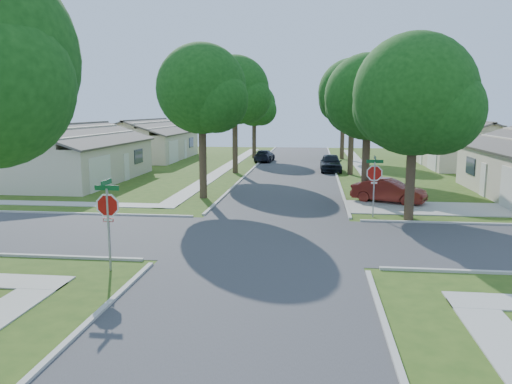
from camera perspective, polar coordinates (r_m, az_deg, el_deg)
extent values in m
plane|color=#2D4C14|center=(20.36, 1.38, -5.31)|extent=(100.00, 100.00, 0.00)
cube|color=#333335|center=(20.36, 1.38, -5.29)|extent=(7.00, 100.00, 0.02)
cube|color=#9E9B91|center=(46.10, 12.02, 2.76)|extent=(1.20, 40.00, 0.04)
cube|color=#9E9B91|center=(46.58, -3.12, 3.01)|extent=(1.20, 40.00, 0.04)
cube|color=#9E9B91|center=(27.88, 19.20, -1.77)|extent=(8.80, 3.60, 0.05)
cube|color=gray|center=(16.72, -16.47, -4.19)|extent=(0.06, 0.06, 2.70)
cylinder|color=white|center=(16.55, -16.60, -1.50)|extent=(1.05, 0.02, 1.05)
cylinder|color=#A90E0B|center=(16.55, -16.60, -1.50)|extent=(0.90, 0.03, 0.90)
cube|color=#A90E0B|center=(16.65, -16.53, -3.08)|extent=(0.34, 0.03, 0.12)
cube|color=white|center=(16.65, -16.53, -3.08)|extent=(0.30, 0.03, 0.08)
cube|color=#0C5426|center=(16.46, -16.69, 0.45)|extent=(0.80, 0.02, 0.16)
cube|color=#0C5426|center=(16.43, -16.72, 1.07)|extent=(0.02, 0.80, 0.16)
cube|color=gray|center=(24.78, 13.31, 0.27)|extent=(0.06, 0.06, 2.70)
cylinder|color=white|center=(24.67, 13.38, 2.11)|extent=(1.05, 0.02, 1.05)
cylinder|color=#A90E0B|center=(24.67, 13.38, 2.11)|extent=(0.90, 0.03, 0.90)
cube|color=#A90E0B|center=(24.73, 13.34, 1.03)|extent=(0.34, 0.03, 0.12)
cube|color=white|center=(24.73, 13.34, 1.03)|extent=(0.30, 0.03, 0.08)
cube|color=#0C5426|center=(24.61, 13.43, 3.42)|extent=(0.80, 0.02, 0.16)
cube|color=#0C5426|center=(24.59, 13.45, 3.84)|extent=(0.02, 0.80, 0.16)
cylinder|color=#38281C|center=(28.94, 12.41, 2.83)|extent=(0.44, 0.44, 3.95)
sphere|color=#123F0F|center=(28.77, 12.68, 10.58)|extent=(4.80, 4.80, 4.80)
sphere|color=#123F0F|center=(28.38, 14.45, 9.32)|extent=(3.46, 3.46, 3.46)
sphere|color=#123F0F|center=(29.30, 11.11, 9.66)|extent=(3.26, 3.26, 3.26)
cylinder|color=#38281C|center=(40.83, 10.79, 4.97)|extent=(0.44, 0.44, 4.30)
sphere|color=#123F0F|center=(40.74, 10.98, 11.10)|extent=(5.40, 5.40, 5.40)
sphere|color=#123F0F|center=(40.27, 12.36, 10.12)|extent=(3.89, 3.89, 3.89)
sphere|color=#123F0F|center=(41.35, 9.75, 10.36)|extent=(3.67, 3.67, 3.67)
cylinder|color=#38281C|center=(53.78, 9.83, 5.96)|extent=(0.44, 0.44, 4.20)
sphere|color=#123F0F|center=(53.71, 9.95, 10.36)|extent=(5.00, 5.00, 5.00)
sphere|color=#123F0F|center=(53.25, 10.92, 9.67)|extent=(3.60, 3.60, 3.60)
sphere|color=#123F0F|center=(54.29, 9.10, 9.84)|extent=(3.40, 3.40, 3.40)
cylinder|color=#38281C|center=(29.51, -6.09, 3.41)|extent=(0.44, 0.44, 4.25)
sphere|color=#123F0F|center=(29.38, -6.24, 11.67)|extent=(5.20, 5.20, 5.20)
sphere|color=#123F0F|center=(28.66, -4.65, 10.46)|extent=(3.74, 3.74, 3.74)
sphere|color=#123F0F|center=(30.17, -7.41, 10.60)|extent=(3.54, 3.54, 3.54)
cylinder|color=#38281C|center=(41.24, -2.41, 5.27)|extent=(0.44, 0.44, 4.44)
sphere|color=#123F0F|center=(41.17, -2.45, 11.58)|extent=(5.60, 5.60, 5.60)
sphere|color=#123F0F|center=(40.45, -1.18, 10.64)|extent=(4.03, 4.03, 4.03)
sphere|color=#123F0F|center=(41.98, -3.44, 10.77)|extent=(3.81, 3.81, 3.81)
cylinder|color=#38281C|center=(54.11, -0.22, 5.96)|extent=(0.44, 0.44, 3.90)
sphere|color=#123F0F|center=(54.01, -0.22, 9.97)|extent=(4.60, 4.60, 4.60)
sphere|color=#123F0F|center=(53.46, 0.59, 9.36)|extent=(3.31, 3.31, 3.31)
sphere|color=#123F0F|center=(54.67, -0.87, 9.48)|extent=(3.13, 3.13, 3.13)
cylinder|color=#38281C|center=(24.47, 17.20, 0.99)|extent=(0.44, 0.44, 3.54)
sphere|color=#123F0F|center=(24.25, 17.68, 10.59)|extent=(5.60, 5.60, 5.60)
sphere|color=#123F0F|center=(23.89, 20.18, 8.80)|extent=(4.03, 4.03, 4.03)
sphere|color=#123F0F|center=(24.79, 15.38, 9.36)|extent=(3.81, 3.81, 3.81)
cube|color=silver|center=(28.87, 27.23, 0.24)|extent=(0.06, 3.20, 2.20)
cube|color=silver|center=(33.14, 24.50, 1.31)|extent=(0.06, 0.90, 2.00)
cube|color=#1E2633|center=(35.54, 23.30, 2.77)|extent=(0.06, 1.80, 1.10)
cube|color=#BCAE94|center=(50.78, 22.98, 4.38)|extent=(8.00, 13.00, 2.80)
cube|color=#403B37|center=(51.27, 25.29, 6.56)|extent=(4.42, 13.60, 1.56)
cube|color=#403B37|center=(50.15, 20.92, 6.80)|extent=(4.42, 13.60, 1.56)
cube|color=silver|center=(46.03, 19.47, 3.77)|extent=(0.06, 3.20, 2.20)
cube|color=silver|center=(50.47, 18.34, 4.16)|extent=(0.06, 0.90, 2.00)
cube|color=#1E2633|center=(52.97, 17.82, 5.01)|extent=(0.06, 1.80, 1.10)
cube|color=#BCAE94|center=(39.11, -20.46, 3.26)|extent=(8.00, 13.00, 2.80)
cube|color=#403B37|center=(38.10, -17.94, 6.34)|extent=(4.42, 13.60, 1.56)
cube|color=#403B37|center=(39.92, -23.19, 6.16)|extent=(4.42, 13.60, 1.56)
cube|color=silver|center=(33.91, -17.34, 2.06)|extent=(0.06, 3.20, 2.20)
cube|color=silver|center=(38.09, -14.57, 2.79)|extent=(0.06, 0.90, 2.00)
cube|color=#1E2633|center=(40.46, -13.27, 4.00)|extent=(0.06, 1.80, 1.10)
cube|color=#BCAE94|center=(54.73, -12.35, 5.21)|extent=(8.00, 13.00, 2.80)
cube|color=#403B37|center=(54.01, -10.40, 7.40)|extent=(4.42, 13.60, 1.56)
cube|color=#403B37|center=(55.32, -14.40, 7.30)|extent=(4.42, 13.60, 1.56)
cube|color=silver|center=(49.83, -9.40, 4.56)|extent=(0.06, 3.20, 2.20)
cube|color=silver|center=(54.21, -8.07, 4.87)|extent=(0.06, 0.90, 2.00)
cube|color=#1E2633|center=(56.69, -7.41, 5.63)|extent=(0.06, 1.80, 1.10)
imported|color=#5A1812|center=(28.97, 14.93, 0.13)|extent=(4.28, 2.95, 1.34)
imported|color=black|center=(42.81, 8.54, 3.34)|extent=(1.80, 4.38, 1.49)
imported|color=black|center=(50.35, 0.97, 4.16)|extent=(1.95, 4.20, 1.19)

